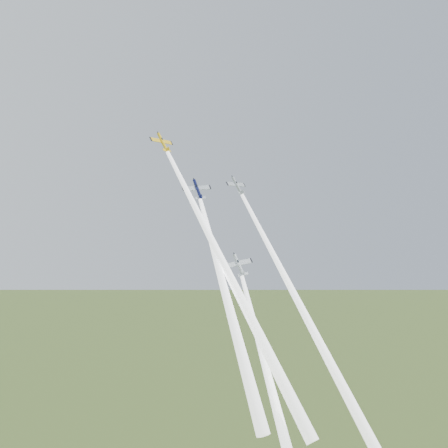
# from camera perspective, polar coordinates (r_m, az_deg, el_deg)

# --- Properties ---
(plane_yellow) EXTENTS (8.28, 6.61, 6.74)m
(plane_yellow) POSITION_cam_1_polar(r_m,az_deg,el_deg) (140.86, -6.26, 8.26)
(plane_yellow) COLOR yellow
(smoke_trail_yellow) EXTENTS (12.74, 42.68, 62.45)m
(smoke_trail_yellow) POSITION_cam_1_polar(r_m,az_deg,el_deg) (123.79, 0.81, -5.76)
(smoke_trail_yellow) COLOR white
(plane_navy) EXTENTS (7.70, 6.54, 7.52)m
(plane_navy) POSITION_cam_1_polar(r_m,az_deg,el_deg) (136.69, -2.71, 3.55)
(plane_navy) COLOR #0D113B
(smoke_trail_navy) EXTENTS (9.17, 33.32, 47.86)m
(smoke_trail_navy) POSITION_cam_1_polar(r_m,az_deg,el_deg) (120.96, 0.40, -8.02)
(smoke_trail_navy) COLOR white
(plane_silver_right) EXTENTS (8.02, 6.03, 6.68)m
(plane_silver_right) POSITION_cam_1_polar(r_m,az_deg,el_deg) (150.39, 1.34, 3.94)
(plane_silver_right) COLOR #A2AAB0
(smoke_trail_silver_right) EXTENTS (10.62, 43.24, 62.80)m
(smoke_trail_silver_right) POSITION_cam_1_polar(r_m,az_deg,el_deg) (136.94, 8.40, -9.45)
(smoke_trail_silver_right) COLOR white
(plane_silver_low) EXTENTS (7.64, 7.03, 8.14)m
(plane_silver_low) POSITION_cam_1_polar(r_m,az_deg,el_deg) (134.90, 1.53, -4.18)
(plane_silver_low) COLOR silver
(smoke_trail_silver_low) EXTENTS (10.92, 33.69, 48.78)m
(smoke_trail_silver_low) POSITION_cam_1_polar(r_m,az_deg,el_deg) (123.06, 4.97, -16.82)
(smoke_trail_silver_low) COLOR white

